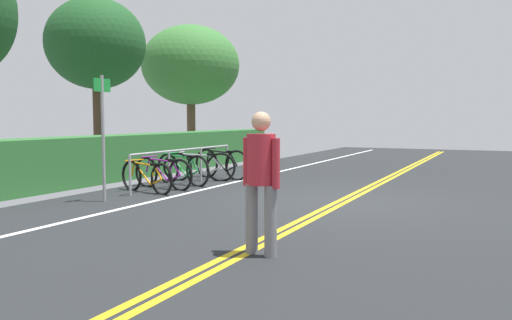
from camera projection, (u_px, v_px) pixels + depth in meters
ground_plane at (344, 202)px, 9.69m from camera, size 35.15×10.16×0.05m
centre_line_yellow_inner at (348, 201)px, 9.65m from camera, size 31.63×0.10×0.00m
centre_line_yellow_outer at (340, 200)px, 9.72m from camera, size 31.63×0.10×0.00m
bike_lane_stripe_white at (199, 190)px, 11.05m from camera, size 31.63×0.12×0.00m
bike_rack at (186, 159)px, 12.02m from camera, size 4.01×0.05×0.83m
bicycle_0 at (146, 177)px, 10.78m from camera, size 0.57×1.62×0.69m
bicycle_1 at (163, 173)px, 11.36m from camera, size 0.47×1.72×0.72m
bicycle_2 at (183, 169)px, 12.04m from camera, size 0.55×1.70×0.75m
bicycle_3 at (199, 167)px, 12.73m from camera, size 0.67×1.74×0.75m
bicycle_4 at (222, 164)px, 13.24m from camera, size 0.53×1.77×0.79m
pedestrian at (261, 174)px, 5.78m from camera, size 0.32×0.48×1.60m
sign_post_near at (103, 126)px, 9.49m from camera, size 0.36×0.09×2.31m
hedge_backdrop at (149, 154)px, 14.31m from camera, size 12.96×1.00×1.11m
tree_mid at (96, 44)px, 14.84m from camera, size 2.81×2.81×4.94m
tree_far_right at (191, 65)px, 19.07m from camera, size 3.57×3.57×4.91m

